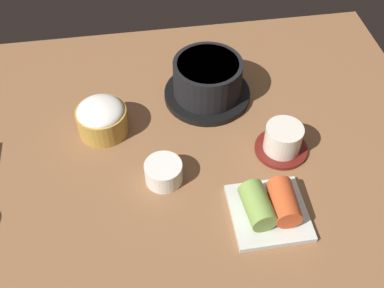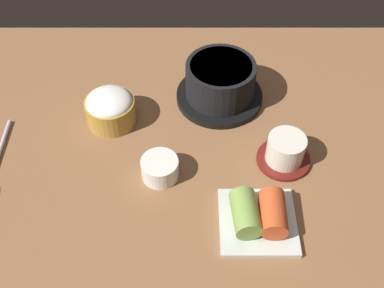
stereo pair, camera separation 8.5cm
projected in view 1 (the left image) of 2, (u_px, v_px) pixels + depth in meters
dining_table at (180, 151)px, 88.77cm from camera, size 100.00×76.00×2.00cm
stone_pot at (207, 81)px, 94.02cm from camera, size 17.68×17.68×8.82cm
rice_bowl at (102, 117)px, 88.36cm from camera, size 9.64×9.64×6.86cm
tea_cup_with_saucer at (283, 140)px, 85.53cm from camera, size 9.82×9.82×5.96cm
banchan_cup_center at (164, 172)px, 81.62cm from camera, size 6.67×6.67×3.96cm
kimchi_plate at (270, 207)px, 76.72cm from camera, size 12.63×12.63×5.34cm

